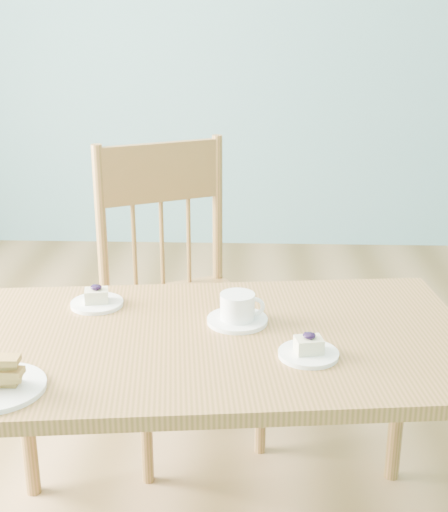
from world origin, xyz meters
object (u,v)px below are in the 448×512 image
object	(u,v)px
cheesecake_plate_near	(309,350)
cheesecake_plate_far	(97,300)
dining_chair	(178,295)
dining_table	(221,360)
coffee_cup	(238,310)

from	to	relation	value
cheesecake_plate_near	cheesecake_plate_far	distance (m)	0.62
dining_chair	cheesecake_plate_far	xyz separation A→B (m)	(-0.18, -0.43, 0.16)
dining_chair	dining_table	bearing A→B (deg)	-100.20
dining_table	coffee_cup	xyz separation A→B (m)	(0.04, 0.08, 0.10)
cheesecake_plate_far	coffee_cup	world-z (taller)	coffee_cup
dining_table	coffee_cup	size ratio (longest dim) A/B	8.39
cheesecake_plate_near	cheesecake_plate_far	xyz separation A→B (m)	(-0.55, 0.28, 0.00)
cheesecake_plate_near	coffee_cup	xyz separation A→B (m)	(-0.17, 0.18, 0.02)
dining_table	coffee_cup	bearing A→B (deg)	58.27
cheesecake_plate_far	dining_table	bearing A→B (deg)	-27.06
dining_table	cheesecake_plate_far	bearing A→B (deg)	146.86
dining_table	cheesecake_plate_near	bearing A→B (deg)	-31.70
dining_table	cheesecake_plate_near	world-z (taller)	cheesecake_plate_near
dining_table	dining_chair	bearing A→B (deg)	99.62
dining_table	coffee_cup	distance (m)	0.14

